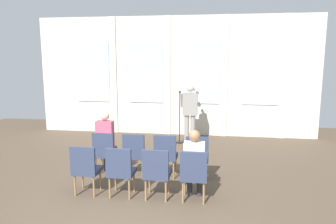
% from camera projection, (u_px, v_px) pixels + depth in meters
% --- Properties ---
extents(ground_plane, '(14.78, 14.78, 0.00)m').
position_uv_depth(ground_plane, '(128.00, 217.00, 5.05)').
color(ground_plane, brown).
extents(rear_partition, '(9.07, 0.14, 3.82)m').
position_uv_depth(rear_partition, '(175.00, 76.00, 10.26)').
color(rear_partition, beige).
rests_on(rear_partition, ground).
extents(speaker, '(0.52, 0.69, 1.75)m').
position_uv_depth(speaker, '(190.00, 110.00, 9.19)').
color(speaker, gray).
rests_on(speaker, ground).
extents(mic_stand, '(0.28, 0.28, 1.55)m').
position_uv_depth(mic_stand, '(180.00, 131.00, 9.46)').
color(mic_stand, black).
rests_on(mic_stand, ground).
extents(chair_r0_c0, '(0.46, 0.44, 0.94)m').
position_uv_depth(chair_r0_c0, '(105.00, 151.00, 6.81)').
color(chair_r0_c0, olive).
rests_on(chair_r0_c0, ground).
extents(audience_r0_c0, '(0.36, 0.39, 1.39)m').
position_uv_depth(audience_r0_c0, '(106.00, 139.00, 6.85)').
color(audience_r0_c0, '#2D2D33').
rests_on(audience_r0_c0, ground).
extents(chair_r0_c1, '(0.46, 0.44, 0.94)m').
position_uv_depth(chair_r0_c1, '(135.00, 152.00, 6.71)').
color(chair_r0_c1, olive).
rests_on(chair_r0_c1, ground).
extents(chair_r0_c2, '(0.46, 0.44, 0.94)m').
position_uv_depth(chair_r0_c2, '(166.00, 153.00, 6.62)').
color(chair_r0_c2, olive).
rests_on(chair_r0_c2, ground).
extents(chair_r0_c3, '(0.46, 0.44, 0.94)m').
position_uv_depth(chair_r0_c3, '(197.00, 155.00, 6.52)').
color(chair_r0_c3, olive).
rests_on(chair_r0_c3, ground).
extents(chair_r1_c0, '(0.46, 0.44, 0.94)m').
position_uv_depth(chair_r1_c0, '(86.00, 167.00, 5.79)').
color(chair_r1_c0, olive).
rests_on(chair_r1_c0, ground).
extents(chair_r1_c1, '(0.46, 0.44, 0.94)m').
position_uv_depth(chair_r1_c1, '(120.00, 169.00, 5.69)').
color(chair_r1_c1, olive).
rests_on(chair_r1_c1, ground).
extents(chair_r1_c2, '(0.46, 0.44, 0.94)m').
position_uv_depth(chair_r1_c2, '(157.00, 171.00, 5.60)').
color(chair_r1_c2, olive).
rests_on(chair_r1_c2, ground).
extents(chair_r1_c3, '(0.46, 0.44, 0.94)m').
position_uv_depth(chair_r1_c3, '(194.00, 173.00, 5.50)').
color(chair_r1_c3, olive).
rests_on(chair_r1_c3, ground).
extents(audience_r1_c3, '(0.36, 0.39, 1.28)m').
position_uv_depth(audience_r1_c3, '(194.00, 161.00, 5.55)').
color(audience_r1_c3, '#2D2D33').
rests_on(audience_r1_c3, ground).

